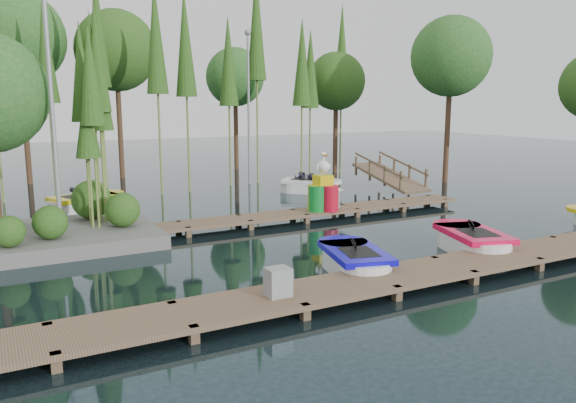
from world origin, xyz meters
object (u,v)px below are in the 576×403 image
boat_blue (354,262)px  utility_cabinet (278,282)px  island (19,131)px  drum_cluster (324,193)px  yellow_barrel (316,197)px  boat_yellow_far (85,203)px  boat_red (472,242)px

boat_blue → utility_cabinet: 3.02m
island → drum_cluster: bearing=-5.9°
yellow_barrel → boat_blue: bearing=-112.5°
boat_blue → boat_yellow_far: 11.63m
island → boat_yellow_far: (2.17, 4.28, -2.88)m
island → boat_yellow_far: island is taller
boat_yellow_far → boat_red: bearing=-53.2°
boat_blue → boat_yellow_far: (-4.43, 10.75, 0.04)m
boat_blue → drum_cluster: size_ratio=1.46×
utility_cabinet → yellow_barrel: size_ratio=0.64×
island → yellow_barrel: bearing=-5.0°
utility_cabinet → drum_cluster: drum_cluster is taller
boat_yellow_far → utility_cabinet: boat_yellow_far is taller
island → yellow_barrel: (8.96, -0.79, -2.45)m
boat_blue → boat_red: boat_red is taller
utility_cabinet → boat_yellow_far: bearing=98.2°
island → yellow_barrel: size_ratio=7.72×
boat_blue → utility_cabinet: size_ratio=5.24×
island → boat_yellow_far: 5.60m
boat_blue → boat_yellow_far: size_ratio=0.93×
boat_red → utility_cabinet: boat_red is taller
boat_red → utility_cabinet: 6.64m
boat_yellow_far → drum_cluster: bearing=-37.3°
boat_red → boat_yellow_far: boat_yellow_far is taller
island → boat_red: bearing=-31.9°
boat_red → yellow_barrel: (-1.45, 5.67, 0.46)m
boat_yellow_far → yellow_barrel: boat_yellow_far is taller
boat_yellow_far → utility_cabinet: bearing=-82.5°
boat_blue → yellow_barrel: 6.17m
boat_blue → utility_cabinet: utility_cabinet is taller
island → boat_blue: (6.60, -6.47, -2.92)m
drum_cluster → boat_blue: bearing=-115.1°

